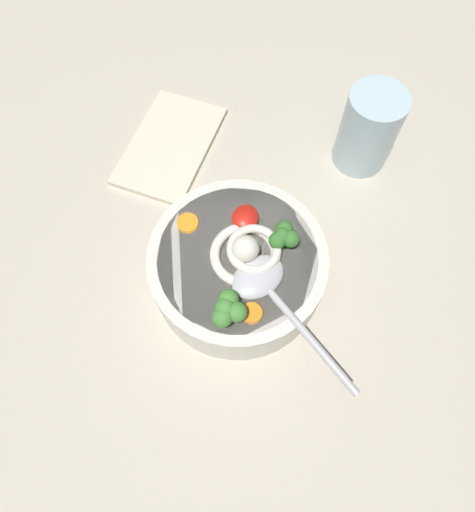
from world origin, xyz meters
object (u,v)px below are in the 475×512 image
(drinking_glass, at_px, (368,130))
(folded_napkin, at_px, (170,145))
(soup_bowl, at_px, (238,267))
(soup_spoon, at_px, (266,287))
(noodle_pile, at_px, (251,252))

(drinking_glass, xyz_separation_m, folded_napkin, (-0.06, 0.25, -0.05))
(soup_bowl, bearing_deg, drinking_glass, -25.53)
(folded_napkin, bearing_deg, soup_spoon, -135.28)
(noodle_pile, bearing_deg, soup_spoon, -140.65)
(noodle_pile, bearing_deg, soup_bowl, 104.09)
(soup_bowl, height_order, soup_spoon, soup_spoon)
(soup_spoon, distance_m, folded_napkin, 0.28)
(noodle_pile, distance_m, folded_napkin, 0.24)
(soup_spoon, xyz_separation_m, drinking_glass, (0.25, -0.07, -0.02))
(soup_spoon, bearing_deg, drinking_glass, 110.63)
(folded_napkin, bearing_deg, drinking_glass, -76.56)
(drinking_glass, distance_m, folded_napkin, 0.27)
(folded_napkin, bearing_deg, noodle_pile, -134.30)
(soup_spoon, bearing_deg, soup_bowl, 180.00)
(soup_bowl, relative_size, folded_napkin, 1.16)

